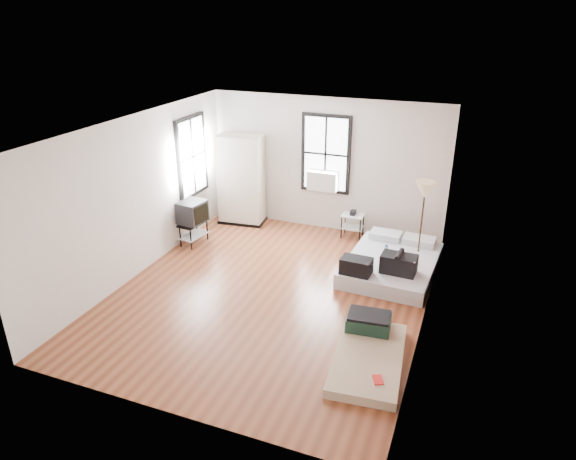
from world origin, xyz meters
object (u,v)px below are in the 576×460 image
at_px(mattress_main, 391,263).
at_px(mattress_bare, 369,349).
at_px(floor_lamp, 425,194).
at_px(wardrobe, 241,180).
at_px(tv_stand, 193,214).
at_px(side_table, 353,220).

relative_size(mattress_main, mattress_bare, 1.20).
bearing_deg(floor_lamp, wardrobe, 169.72).
relative_size(mattress_bare, floor_lamp, 1.09).
relative_size(wardrobe, tv_stand, 2.16).
height_order(side_table, floor_lamp, floor_lamp).
bearing_deg(tv_stand, wardrobe, 80.71).
bearing_deg(side_table, mattress_main, -50.35).
distance_m(wardrobe, floor_lamp, 4.03).
xyz_separation_m(mattress_main, side_table, (-1.05, 1.26, 0.21)).
height_order(wardrobe, floor_lamp, wardrobe).
height_order(mattress_main, wardrobe, wardrobe).
distance_m(mattress_bare, tv_stand, 4.78).
distance_m(wardrobe, tv_stand, 1.48).
height_order(mattress_bare, floor_lamp, floor_lamp).
relative_size(wardrobe, side_table, 3.32).
height_order(mattress_bare, tv_stand, tv_stand).
bearing_deg(mattress_bare, wardrobe, 129.67).
distance_m(mattress_main, floor_lamp, 1.36).
bearing_deg(floor_lamp, mattress_bare, -94.43).
bearing_deg(side_table, mattress_bare, -72.24).
distance_m(side_table, floor_lamp, 1.93).
relative_size(mattress_bare, wardrobe, 0.91).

